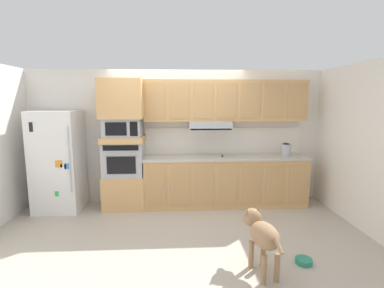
{
  "coord_description": "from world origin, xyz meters",
  "views": [
    {
      "loc": [
        -0.01,
        -4.31,
        1.92
      ],
      "look_at": [
        0.24,
        0.17,
        1.24
      ],
      "focal_mm": 26.43,
      "sensor_mm": 36.0,
      "label": 1
    }
  ],
  "objects": [
    {
      "name": "screwdriver",
      "position": [
        0.83,
        0.71,
        0.93
      ],
      "size": [
        0.14,
        0.13,
        0.03
      ],
      "color": "black",
      "rests_on": "countertop_slab"
    },
    {
      "name": "oven_base_cabinet",
      "position": [
        -0.96,
        0.75,
        0.3
      ],
      "size": [
        0.74,
        0.62,
        0.6
      ],
      "primitive_type": "cube",
      "color": "tan",
      "rests_on": "ground"
    },
    {
      "name": "side_panel_right",
      "position": [
        2.8,
        0.0,
        1.25
      ],
      "size": [
        0.12,
        7.1,
        2.5
      ],
      "primitive_type": "cube",
      "color": "white",
      "rests_on": "ground"
    },
    {
      "name": "dog_food_bowl",
      "position": [
        1.5,
        -1.26,
        0.03
      ],
      "size": [
        0.2,
        0.2,
        0.06
      ],
      "color": "#267F66",
      "rests_on": "ground"
    },
    {
      "name": "upper_cabinet_with_hood",
      "position": [
        0.87,
        0.87,
        1.9
      ],
      "size": [
        2.95,
        0.48,
        0.88
      ],
      "color": "tan",
      "rests_on": "backsplash_panel"
    },
    {
      "name": "electric_kettle",
      "position": [
        2.0,
        0.7,
        1.03
      ],
      "size": [
        0.17,
        0.17,
        0.24
      ],
      "color": "#A8AAAF",
      "rests_on": "countertop_slab"
    },
    {
      "name": "countertop_slab",
      "position": [
        0.89,
        0.75,
        0.9
      ],
      "size": [
        2.99,
        0.64,
        0.04
      ],
      "primitive_type": "cube",
      "color": "#BCB2A3",
      "rests_on": "lower_cabinet_run"
    },
    {
      "name": "backsplash_panel",
      "position": [
        0.89,
        1.04,
        1.17
      ],
      "size": [
        2.99,
        0.02,
        0.5
      ],
      "primitive_type": "cube",
      "color": "white",
      "rests_on": "countertop_slab"
    },
    {
      "name": "ground_plane",
      "position": [
        0.0,
        0.0,
        0.0
      ],
      "size": [
        9.6,
        9.6,
        0.0
      ],
      "primitive_type": "plane",
      "color": "#B2A899"
    },
    {
      "name": "microwave",
      "position": [
        -0.96,
        0.75,
        1.46
      ],
      "size": [
        0.64,
        0.54,
        0.32
      ],
      "color": "#A8AAAF",
      "rests_on": "appliance_mid_shelf"
    },
    {
      "name": "refrigerator",
      "position": [
        -2.09,
        0.68,
        0.88
      ],
      "size": [
        0.76,
        0.73,
        1.76
      ],
      "color": "white",
      "rests_on": "ground"
    },
    {
      "name": "appliance_mid_shelf",
      "position": [
        -0.96,
        0.75,
        1.25
      ],
      "size": [
        0.74,
        0.62,
        0.1
      ],
      "primitive_type": "cube",
      "color": "tan",
      "rests_on": "built_in_oven"
    },
    {
      "name": "back_kitchen_wall",
      "position": [
        0.0,
        1.11,
        1.25
      ],
      "size": [
        6.2,
        0.12,
        2.5
      ],
      "primitive_type": "cube",
      "color": "silver",
      "rests_on": "ground"
    },
    {
      "name": "appliance_upper_cabinet",
      "position": [
        -0.96,
        0.75,
        1.96
      ],
      "size": [
        0.74,
        0.62,
        0.68
      ],
      "primitive_type": "cube",
      "color": "tan",
      "rests_on": "microwave"
    },
    {
      "name": "lower_cabinet_run",
      "position": [
        0.89,
        0.75,
        0.44
      ],
      "size": [
        2.95,
        0.63,
        0.88
      ],
      "color": "tan",
      "rests_on": "ground"
    },
    {
      "name": "dog",
      "position": [
        0.94,
        -1.37,
        0.45
      ],
      "size": [
        0.35,
        0.86,
        0.67
      ],
      "rotation": [
        0.0,
        0.0,
        1.75
      ],
      "color": "#997551",
      "rests_on": "ground"
    },
    {
      "name": "built_in_oven",
      "position": [
        -0.96,
        0.75,
        0.9
      ],
      "size": [
        0.7,
        0.62,
        0.6
      ],
      "color": "#A8AAAF",
      "rests_on": "oven_base_cabinet"
    }
  ]
}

